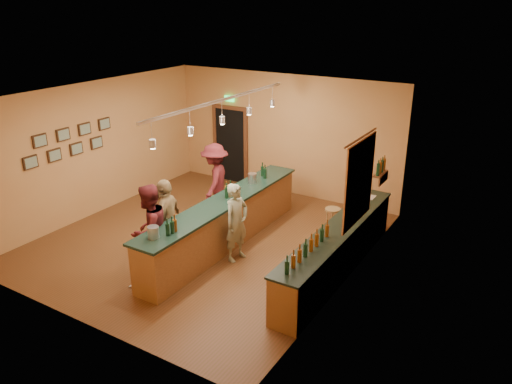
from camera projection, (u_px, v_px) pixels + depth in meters
The scene contains 18 objects.
floor at pixel (207, 240), 11.02m from camera, with size 7.00×7.00×0.00m, color #553718.
ceiling at pixel (202, 95), 9.86m from camera, with size 6.50×7.00×0.02m, color silver.
wall_back at pixel (284, 135), 13.23m from camera, with size 6.50×0.02×3.20m, color #BE7F47.
wall_front at pixel (68, 234), 7.65m from camera, with size 6.50×0.02×3.20m, color #BE7F47.
wall_left at pixel (96, 148), 12.01m from camera, with size 0.02×7.00×3.20m, color #BE7F47.
wall_right at pixel (351, 202), 8.87m from camera, with size 0.02×7.00×3.20m, color #BE7F47.
doorway at pixel (231, 143), 14.20m from camera, with size 1.15×0.09×2.48m.
tapestry at pixel (359, 182), 9.10m from camera, with size 0.03×1.40×1.60m, color maroon.
bottle_shelf at pixel (381, 169), 10.39m from camera, with size 0.17×0.55×0.54m.
picture_grid at pixel (70, 142), 11.27m from camera, with size 0.06×2.20×0.70m, color #382111, non-canonical shape.
back_counter at pixel (337, 250), 9.55m from camera, with size 0.60×4.55×1.27m.
tasting_bar at pixel (225, 219), 10.57m from camera, with size 0.73×5.10×1.38m.
pendant_track at pixel (222, 108), 9.71m from camera, with size 0.11×4.60×0.50m.
bartender at pixel (237, 222), 9.93m from camera, with size 0.59×0.39×1.62m, color gray.
customer_a at pixel (149, 230), 9.39m from camera, with size 0.88×0.68×1.80m, color #59191E.
customer_b at pixel (167, 222), 9.80m from camera, with size 1.03×0.43×1.76m, color #997A51.
customer_c at pixel (215, 181), 11.94m from camera, with size 1.17×0.67×1.81m, color #59191E.
bar_stool at pixel (333, 215), 10.93m from camera, with size 0.34×0.34×0.70m.
Camera 1 is at (6.06, -7.89, 4.98)m, focal length 35.00 mm.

